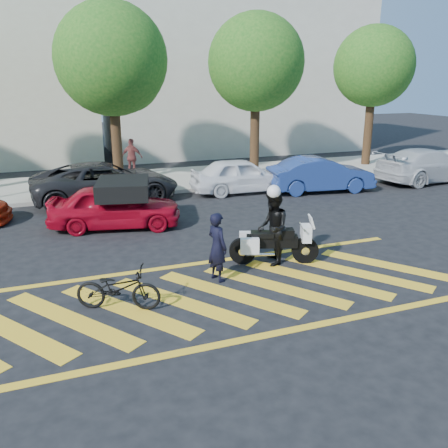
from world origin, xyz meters
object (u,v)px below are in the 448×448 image
object	(u,v)px
officer_moto	(273,228)
parked_mid_left	(106,182)
parked_right	(321,175)
officer_bike	(217,247)
police_motorcycle	(273,243)
parked_mid_right	(241,175)
red_convertible	(115,206)
parked_far_right	(428,165)
bicycle	(118,288)

from	to	relation	value
officer_moto	parked_mid_left	bearing A→B (deg)	-139.40
officer_moto	parked_right	size ratio (longest dim) A/B	0.43
parked_right	officer_bike	bearing A→B (deg)	142.67
police_motorcycle	parked_mid_right	world-z (taller)	parked_mid_right
red_convertible	parked_far_right	bearing A→B (deg)	-69.16
officer_bike	police_motorcycle	xyz separation A→B (m)	(1.65, 0.48, -0.27)
bicycle	parked_mid_left	bearing A→B (deg)	17.87
officer_bike	parked_right	size ratio (longest dim) A/B	0.37
red_convertible	parked_mid_left	size ratio (longest dim) A/B	0.74
officer_bike	red_convertible	xyz separation A→B (m)	(-1.59, 4.95, -0.12)
bicycle	parked_mid_left	xyz separation A→B (m)	(0.94, 9.08, 0.30)
red_convertible	parked_far_right	size ratio (longest dim) A/B	0.78
red_convertible	parked_mid_right	bearing A→B (deg)	-48.44
officer_moto	parked_far_right	bearing A→B (deg)	140.16
police_motorcycle	officer_moto	size ratio (longest dim) A/B	1.16
parked_far_right	officer_moto	bearing A→B (deg)	115.31
red_convertible	parked_right	size ratio (longest dim) A/B	0.93
officer_bike	police_motorcycle	size ratio (longest dim) A/B	0.75
parked_far_right	red_convertible	bearing A→B (deg)	92.86
bicycle	police_motorcycle	bearing A→B (deg)	-50.27
officer_moto	red_convertible	xyz separation A→B (m)	(-3.23, 4.48, -0.25)
bicycle	red_convertible	xyz separation A→B (m)	(0.77, 5.62, 0.23)
parked_right	red_convertible	bearing A→B (deg)	111.31
officer_moto	red_convertible	distance (m)	5.53
police_motorcycle	parked_mid_right	xyz separation A→B (m)	(2.31, 7.55, 0.17)
officer_bike	officer_moto	bearing A→B (deg)	-92.28
parked_mid_right	parked_far_right	bearing A→B (deg)	-94.53
officer_moto	parked_mid_left	distance (m)	8.52
officer_moto	parked_mid_right	bearing A→B (deg)	-177.63
parked_mid_left	parked_right	size ratio (longest dim) A/B	1.25
red_convertible	bicycle	bearing A→B (deg)	-175.20
police_motorcycle	red_convertible	distance (m)	5.53
bicycle	parked_mid_left	size ratio (longest dim) A/B	0.32
parked_right	officer_moto	bearing A→B (deg)	148.18
parked_mid_left	parked_right	distance (m)	8.63
bicycle	parked_right	distance (m)	12.18
parked_right	parked_far_right	world-z (taller)	parked_far_right
officer_moto	bicycle	bearing A→B (deg)	-54.61
officer_moto	officer_bike	bearing A→B (deg)	-54.47
bicycle	parked_mid_right	bearing A→B (deg)	-12.31
police_motorcycle	parked_far_right	distance (m)	12.81
police_motorcycle	officer_moto	bearing A→B (deg)	-125.33
red_convertible	parked_mid_left	world-z (taller)	parked_mid_left
bicycle	parked_far_right	world-z (taller)	parked_far_right
parked_right	parked_mid_left	bearing A→B (deg)	88.61
officer_bike	officer_moto	distance (m)	1.71
officer_moto	police_motorcycle	bearing A→B (deg)	144.67
parked_far_right	parked_right	bearing A→B (deg)	84.64
parked_mid_right	bicycle	bearing A→B (deg)	146.05
officer_bike	parked_far_right	bearing A→B (deg)	-79.36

